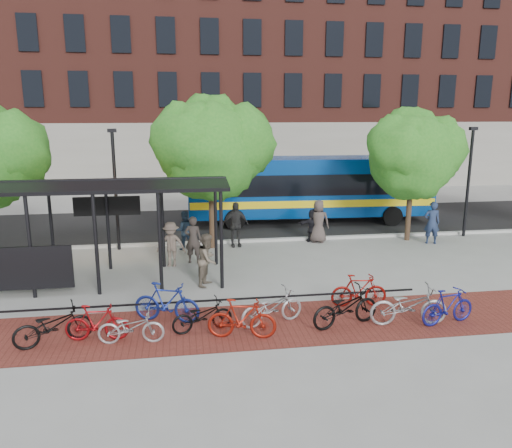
{
  "coord_description": "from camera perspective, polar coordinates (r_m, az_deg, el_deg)",
  "views": [
    {
      "loc": [
        -4.23,
        -17.78,
        5.83
      ],
      "look_at": [
        -1.47,
        0.64,
        1.6
      ],
      "focal_mm": 35.0,
      "sensor_mm": 36.0,
      "label": 1
    }
  ],
  "objects": [
    {
      "name": "ground",
      "position": [
        19.18,
        4.65,
        -4.94
      ],
      "size": [
        160.0,
        160.0,
        0.0
      ],
      "primitive_type": "plane",
      "color": "#9E9E99",
      "rests_on": "ground"
    },
    {
      "name": "asphalt_street",
      "position": [
        26.77,
        0.78,
        0.22
      ],
      "size": [
        160.0,
        8.0,
        0.01
      ],
      "primitive_type": "cube",
      "color": "black",
      "rests_on": "ground"
    },
    {
      "name": "curb",
      "position": [
        22.92,
        2.39,
        -1.8
      ],
      "size": [
        160.0,
        0.25,
        0.12
      ],
      "primitive_type": "cube",
      "color": "#B7B7B2",
      "rests_on": "ground"
    },
    {
      "name": "brick_strip",
      "position": [
        14.22,
        1.28,
        -11.39
      ],
      "size": [
        24.0,
        3.0,
        0.01
      ],
      "primitive_type": "cube",
      "color": "maroon",
      "rests_on": "ground"
    },
    {
      "name": "bike_rack_rail",
      "position": [
        14.9,
        -4.34,
        -10.27
      ],
      "size": [
        12.0,
        0.05,
        0.95
      ],
      "primitive_type": "cube",
      "color": "black",
      "rests_on": "ground"
    },
    {
      "name": "building_brick",
      "position": [
        46.22,
        9.94,
        17.78
      ],
      "size": [
        55.0,
        14.0,
        20.0
      ],
      "primitive_type": "cube",
      "color": "maroon",
      "rests_on": "ground"
    },
    {
      "name": "building_tower",
      "position": [
        59.68,
        -21.22,
        20.81
      ],
      "size": [
        22.0,
        22.0,
        30.0
      ],
      "primitive_type": "cube",
      "color": "#7A664C",
      "rests_on": "ground"
    },
    {
      "name": "bus_shelter",
      "position": [
        17.96,
        -20.98,
        2.88
      ],
      "size": [
        10.6,
        3.07,
        3.6
      ],
      "color": "black",
      "rests_on": "ground"
    },
    {
      "name": "tree_b",
      "position": [
        21.22,
        -4.98,
        9.04
      ],
      "size": [
        5.15,
        4.2,
        6.47
      ],
      "color": "#382619",
      "rests_on": "ground"
    },
    {
      "name": "tree_c",
      "position": [
        23.58,
        17.63,
        7.88
      ],
      "size": [
        4.66,
        3.8,
        5.92
      ],
      "color": "#382619",
      "rests_on": "ground"
    },
    {
      "name": "lamp_post_left",
      "position": [
        21.78,
        -15.78,
        4.17
      ],
      "size": [
        0.35,
        0.2,
        5.12
      ],
      "color": "black",
      "rests_on": "ground"
    },
    {
      "name": "lamp_post_right",
      "position": [
        25.33,
        23.14,
        4.78
      ],
      "size": [
        0.35,
        0.2,
        5.12
      ],
      "color": "black",
      "rests_on": "ground"
    },
    {
      "name": "bus",
      "position": [
        26.66,
        6.18,
        4.41
      ],
      "size": [
        12.87,
        3.46,
        3.45
      ],
      "rotation": [
        0.0,
        0.0,
        -0.04
      ],
      "color": "navy",
      "rests_on": "ground"
    },
    {
      "name": "bike_0",
      "position": [
        13.91,
        -22.17,
        -10.68
      ],
      "size": [
        2.06,
        1.32,
        1.02
      ],
      "primitive_type": "imported",
      "rotation": [
        0.0,
        0.0,
        1.93
      ],
      "color": "black",
      "rests_on": "ground"
    },
    {
      "name": "bike_1",
      "position": [
        13.75,
        -17.75,
        -10.7
      ],
      "size": [
        1.67,
        0.6,
        0.98
      ],
      "primitive_type": "imported",
      "rotation": [
        0.0,
        0.0,
        1.49
      ],
      "color": "maroon",
      "rests_on": "ground"
    },
    {
      "name": "bike_2",
      "position": [
        13.38,
        -14.1,
        -11.35
      ],
      "size": [
        1.72,
        0.68,
        0.89
      ],
      "primitive_type": "imported",
      "rotation": [
        0.0,
        0.0,
        1.52
      ],
      "color": "#9B9B9D",
      "rests_on": "ground"
    },
    {
      "name": "bike_3",
      "position": [
        14.38,
        -10.17,
        -8.82
      ],
      "size": [
        2.0,
        1.17,
        1.16
      ],
      "primitive_type": "imported",
      "rotation": [
        0.0,
        0.0,
        1.22
      ],
      "color": "navy",
      "rests_on": "ground"
    },
    {
      "name": "bike_4",
      "position": [
        13.74,
        -6.16,
        -10.38
      ],
      "size": [
        1.77,
        0.98,
        0.88
      ],
      "primitive_type": "imported",
      "rotation": [
        0.0,
        0.0,
        1.82
      ],
      "color": "black",
      "rests_on": "ground"
    },
    {
      "name": "bike_5",
      "position": [
        13.22,
        -1.63,
        -10.76
      ],
      "size": [
        1.88,
        0.87,
        1.09
      ],
      "primitive_type": "imported",
      "rotation": [
        0.0,
        0.0,
        1.36
      ],
      "color": "maroon",
      "rests_on": "ground"
    },
    {
      "name": "bike_6",
      "position": [
        14.06,
        1.82,
        -9.47
      ],
      "size": [
        2.03,
        1.27,
        1.01
      ],
      "primitive_type": "imported",
      "rotation": [
        0.0,
        0.0,
        1.91
      ],
      "color": "#A9A9AB",
      "rests_on": "ground"
    },
    {
      "name": "bike_8",
      "position": [
        14.15,
        10.18,
        -9.33
      ],
      "size": [
        2.21,
        1.3,
        1.1
      ],
      "primitive_type": "imported",
      "rotation": [
        0.0,
        0.0,
        1.87
      ],
      "color": "black",
      "rests_on": "ground"
    },
    {
      "name": "bike_9",
      "position": [
        15.57,
        11.67,
        -7.45
      ],
      "size": [
        1.74,
        0.62,
        1.02
      ],
      "primitive_type": "imported",
      "rotation": [
        0.0,
        0.0,
        1.49
      ],
      "color": "maroon",
      "rests_on": "ground"
    },
    {
      "name": "bike_10",
      "position": [
        14.61,
        17.03,
        -8.89
      ],
      "size": [
        2.23,
        0.96,
        1.14
      ],
      "primitive_type": "imported",
      "rotation": [
        0.0,
        0.0,
        1.48
      ],
      "color": "gray",
      "rests_on": "ground"
    },
    {
      "name": "bike_11",
      "position": [
        15.04,
        21.09,
        -8.79
      ],
      "size": [
        1.78,
        0.83,
        1.03
      ],
      "primitive_type": "imported",
      "rotation": [
        0.0,
        0.0,
        1.78
      ],
      "color": "navy",
      "rests_on": "ground"
    },
    {
      "name": "pedestrian_1",
      "position": [
        19.54,
        -7.19,
        -1.81
      ],
      "size": [
        0.77,
        0.6,
        1.87
      ],
      "primitive_type": "imported",
      "rotation": [
        0.0,
        0.0,
        2.89
      ],
      "color": "#39322E",
      "rests_on": "ground"
    },
    {
      "name": "pedestrian_2",
      "position": [
        21.54,
        -8.2,
        -0.72
      ],
      "size": [
        0.89,
        0.73,
        1.69
      ],
      "primitive_type": "imported",
      "rotation": [
        0.0,
        0.0,
        3.26
      ],
      "color": "#1B2B3F",
      "rests_on": "ground"
    },
    {
      "name": "pedestrian_3",
      "position": [
        19.28,
        -9.68,
        -2.3
      ],
      "size": [
        1.24,
        0.88,
        1.74
      ],
      "primitive_type": "imported",
      "rotation": [
        0.0,
        0.0,
        -0.22
      ],
      "color": "brown",
      "rests_on": "ground"
    },
    {
      "name": "pedestrian_4",
      "position": [
        21.79,
        -2.38,
        -0.05
      ],
      "size": [
        1.2,
        0.58,
        1.98
      ],
      "primitive_type": "imported",
      "rotation": [
        0.0,
        0.0,
        6.37
      ],
      "color": "#282828",
      "rests_on": "ground"
    },
    {
      "name": "pedestrian_5",
      "position": [
        22.79,
        6.5,
        -0.14
      ],
      "size": [
        1.48,
        0.76,
        1.52
      ],
      "primitive_type": "imported",
      "rotation": [
        0.0,
        0.0,
        2.91
      ],
      "color": "black",
      "rests_on": "ground"
    },
    {
      "name": "pedestrian_6",
      "position": [
        22.65,
        7.15,
        0.31
      ],
      "size": [
        1.09,
        0.87,
        1.94
      ],
      "primitive_type": "imported",
      "rotation": [
        0.0,
        0.0,
        2.84
      ],
      "color": "#493E3A",
      "rests_on": "ground"
    },
    {
      "name": "pedestrian_7",
      "position": [
        23.62,
        19.46,
        0.16
      ],
      "size": [
        0.79,
        0.61,
        1.92
      ],
      "primitive_type": "imported",
      "rotation": [
        0.0,
        0.0,
        2.92
      ],
      "color": "navy",
      "rests_on": "ground"
    },
    {
      "name": "pedestrian_8",
      "position": [
        17.03,
        -5.54,
        -4.08
      ],
      "size": [
        0.99,
        1.08,
        1.81
      ],
      "primitive_type": "imported",
      "rotation": [
        0.0,
        0.0,
        1.15
      ],
      "color": "#64594A",
      "rests_on": "ground"
    }
  ]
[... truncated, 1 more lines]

